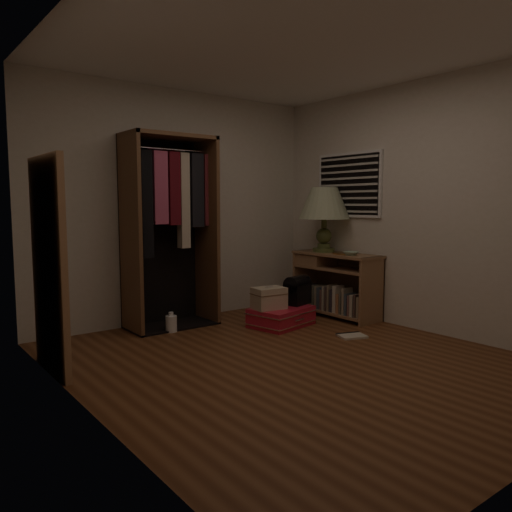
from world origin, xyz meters
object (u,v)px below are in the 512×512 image
at_px(console_bookshelf, 333,283).
at_px(pink_suitcase, 281,316).
at_px(floor_mirror, 49,265).
at_px(table_lamp, 324,205).
at_px(black_bag, 297,290).
at_px(white_jug, 171,323).
at_px(open_wardrobe, 171,214).
at_px(train_case, 269,298).

bearing_deg(console_bookshelf, pink_suitcase, -178.34).
height_order(floor_mirror, table_lamp, floor_mirror).
xyz_separation_m(black_bag, table_lamp, (0.58, 0.17, 0.95)).
distance_m(console_bookshelf, floor_mirror, 3.27).
bearing_deg(pink_suitcase, white_jug, 143.60).
relative_size(console_bookshelf, black_bag, 3.35).
height_order(console_bookshelf, open_wardrobe, open_wardrobe).
bearing_deg(floor_mirror, table_lamp, 3.77).
distance_m(floor_mirror, table_lamp, 3.28).
xyz_separation_m(pink_suitcase, table_lamp, (0.84, 0.19, 1.21)).
relative_size(train_case, black_bag, 1.10).
xyz_separation_m(open_wardrobe, pink_suitcase, (0.93, -0.75, -1.12)).
xyz_separation_m(pink_suitcase, white_jug, (-1.08, 0.50, -0.01)).
distance_m(open_wardrobe, floor_mirror, 1.71).
relative_size(black_bag, white_jug, 1.60).
relative_size(train_case, table_lamp, 0.48).
height_order(pink_suitcase, black_bag, black_bag).
height_order(table_lamp, white_jug, table_lamp).
xyz_separation_m(floor_mirror, train_case, (2.25, 0.04, -0.53)).
bearing_deg(black_bag, train_case, 166.08).
relative_size(pink_suitcase, train_case, 2.04).
distance_m(pink_suitcase, black_bag, 0.37).
bearing_deg(console_bookshelf, table_lamp, 88.82).
relative_size(open_wardrobe, table_lamp, 2.65).
height_order(floor_mirror, pink_suitcase, floor_mirror).
distance_m(black_bag, table_lamp, 1.12).
distance_m(pink_suitcase, train_case, 0.27).
relative_size(pink_suitcase, table_lamp, 0.97).
height_order(console_bookshelf, pink_suitcase, console_bookshelf).
distance_m(console_bookshelf, train_case, 0.99).
bearing_deg(black_bag, pink_suitcase, 171.46).
xyz_separation_m(floor_mirror, white_jug, (1.33, 0.53, -0.76)).
bearing_deg(open_wardrobe, floor_mirror, -152.51).
bearing_deg(floor_mirror, console_bookshelf, 0.80).
distance_m(floor_mirror, white_jug, 1.62).
distance_m(train_case, black_bag, 0.42).
height_order(pink_suitcase, train_case, train_case).
xyz_separation_m(train_case, white_jug, (-0.92, 0.48, -0.23)).
bearing_deg(train_case, white_jug, 159.24).
height_order(floor_mirror, black_bag, floor_mirror).
distance_m(pink_suitcase, table_lamp, 1.49).
relative_size(open_wardrobe, black_bag, 6.12).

